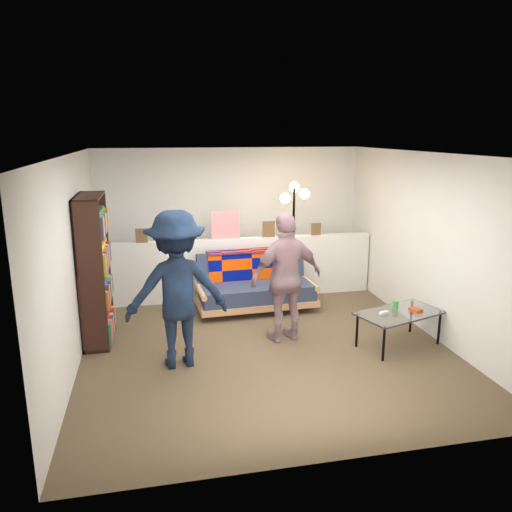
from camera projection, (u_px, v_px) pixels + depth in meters
The scene contains 10 objects.
ground at pixel (262, 341), 6.50m from camera, with size 5.00×5.00×0.00m, color brown.
room_shell at pixel (255, 209), 6.54m from camera, with size 4.60×5.05×2.45m.
half_wall_ledge at pixel (238, 268), 8.09m from camera, with size 4.45×0.15×1.00m, color silver.
ledge_decor at pixel (224, 228), 7.86m from camera, with size 2.97×0.02×0.45m.
futon_sofa at pixel (256, 286), 7.63m from camera, with size 1.83×0.95×0.77m.
bookshelf at pixel (95, 274), 6.37m from camera, with size 0.32×0.95×1.90m.
coffee_table at pixel (400, 314), 6.28m from camera, with size 1.20×0.89×0.56m.
floor_lamp at pixel (294, 219), 7.68m from camera, with size 0.42×0.35×1.90m.
person_left at pixel (177, 290), 5.66m from camera, with size 1.18×0.68×1.82m, color black.
person_right at pixel (286, 278), 6.37m from camera, with size 0.99×0.41×1.68m, color #C88190.
Camera 1 is at (-1.33, -5.89, 2.66)m, focal length 35.00 mm.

